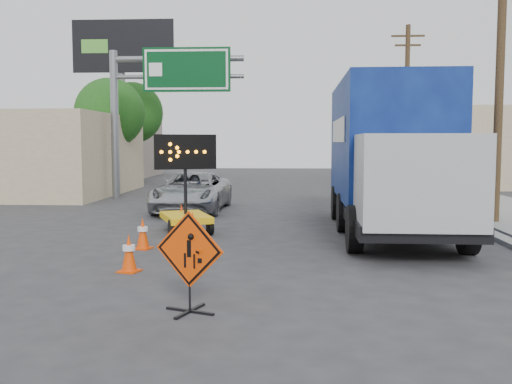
# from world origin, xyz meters

# --- Properties ---
(ground) EXTENTS (100.00, 100.00, 0.00)m
(ground) POSITION_xyz_m (0.00, 0.00, 0.00)
(ground) COLOR #2D2D30
(ground) RESTS_ON ground
(curb_right) EXTENTS (0.40, 60.00, 0.12)m
(curb_right) POSITION_xyz_m (7.20, 15.00, 0.06)
(curb_right) COLOR gray
(curb_right) RESTS_ON ground
(sidewalk_right) EXTENTS (4.00, 60.00, 0.15)m
(sidewalk_right) POSITION_xyz_m (9.50, 15.00, 0.07)
(sidewalk_right) COLOR gray
(sidewalk_right) RESTS_ON ground
(storefront_left_far) EXTENTS (12.00, 10.00, 4.40)m
(storefront_left_far) POSITION_xyz_m (-15.00, 34.00, 2.20)
(storefront_left_far) COLOR gray
(storefront_left_far) RESTS_ON ground
(building_right_far) EXTENTS (10.00, 14.00, 4.60)m
(building_right_far) POSITION_xyz_m (13.00, 30.00, 2.30)
(building_right_far) COLOR #C6B68F
(building_right_far) RESTS_ON ground
(highway_gantry) EXTENTS (6.18, 0.38, 6.90)m
(highway_gantry) POSITION_xyz_m (-4.43, 17.96, 5.07)
(highway_gantry) COLOR slate
(highway_gantry) RESTS_ON ground
(billboard) EXTENTS (6.10, 0.54, 9.85)m
(billboard) POSITION_xyz_m (-8.35, 25.87, 7.35)
(billboard) COLOR slate
(billboard) RESTS_ON ground
(utility_pole_near) EXTENTS (1.80, 0.26, 9.00)m
(utility_pole_near) POSITION_xyz_m (8.00, 10.00, 4.68)
(utility_pole_near) COLOR #4C3A20
(utility_pole_near) RESTS_ON ground
(utility_pole_far) EXTENTS (1.80, 0.26, 9.00)m
(utility_pole_far) POSITION_xyz_m (8.00, 24.00, 4.68)
(utility_pole_far) COLOR #4C3A20
(utility_pole_far) RESTS_ON ground
(tree_left_near) EXTENTS (3.71, 3.71, 6.03)m
(tree_left_near) POSITION_xyz_m (-8.00, 22.00, 4.16)
(tree_left_near) COLOR #4C3A20
(tree_left_near) RESTS_ON ground
(tree_left_far) EXTENTS (4.10, 4.10, 6.66)m
(tree_left_far) POSITION_xyz_m (-9.00, 30.00, 4.60)
(tree_left_far) COLOR #4C3A20
(tree_left_far) RESTS_ON ground
(construction_sign) EXTENTS (1.11, 0.80, 1.57)m
(construction_sign) POSITION_xyz_m (0.07, 0.40, 0.83)
(construction_sign) COLOR black
(construction_sign) RESTS_ON ground
(arrow_board) EXTENTS (1.85, 2.29, 2.83)m
(arrow_board) POSITION_xyz_m (-1.41, 8.11, 0.64)
(arrow_board) COLOR #E4AE0C
(arrow_board) RESTS_ON ground
(pickup_truck) EXTENTS (2.60, 5.39, 1.48)m
(pickup_truck) POSITION_xyz_m (-2.11, 13.32, 0.74)
(pickup_truck) COLOR #ADB0B5
(pickup_truck) RESTS_ON ground
(box_truck) EXTENTS (3.04, 9.24, 4.38)m
(box_truck) POSITION_xyz_m (4.46, 8.46, 1.98)
(box_truck) COLOR black
(box_truck) RESTS_ON ground
(cone_a) EXTENTS (0.48, 0.48, 0.77)m
(cone_a) POSITION_xyz_m (-1.63, 3.06, 0.39)
(cone_a) COLOR #E63F04
(cone_a) RESTS_ON ground
(cone_b) EXTENTS (0.49, 0.49, 0.78)m
(cone_b) POSITION_xyz_m (-2.00, 5.53, 0.39)
(cone_b) COLOR #E63F04
(cone_b) RESTS_ON ground
(cone_c) EXTENTS (0.42, 0.42, 0.78)m
(cone_c) POSITION_xyz_m (-0.97, 6.77, 0.39)
(cone_c) COLOR #E63F04
(cone_c) RESTS_ON ground
(cone_d) EXTENTS (0.43, 0.43, 0.74)m
(cone_d) POSITION_xyz_m (-1.69, 8.96, 0.37)
(cone_d) COLOR #E63F04
(cone_d) RESTS_ON ground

